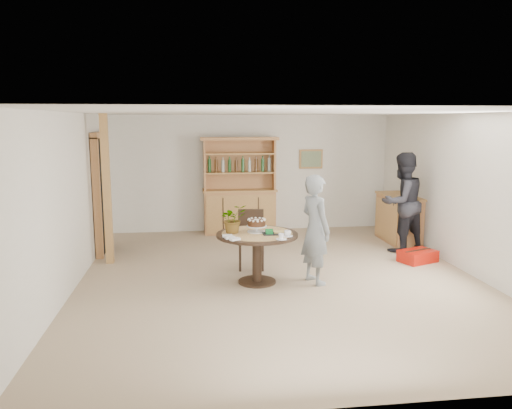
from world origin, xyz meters
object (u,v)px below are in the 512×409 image
at_px(dining_table, 257,243).
at_px(red_suitcase, 418,256).
at_px(teen_boy, 315,229).
at_px(adult_person, 402,202).
at_px(hutch, 240,201).
at_px(sideboard, 399,218).
at_px(dining_chair, 251,235).

distance_m(dining_table, red_suitcase, 3.00).
distance_m(teen_boy, adult_person, 2.57).
bearing_deg(hutch, dining_table, -91.08).
bearing_deg(sideboard, adult_person, -109.88).
relative_size(teen_boy, adult_person, 0.89).
height_order(hutch, red_suitcase, hutch).
bearing_deg(teen_boy, sideboard, -65.55).
bearing_deg(dining_chair, sideboard, 28.74).
distance_m(sideboard, dining_table, 3.78).
relative_size(sideboard, teen_boy, 0.78).
bearing_deg(teen_boy, dining_table, 62.81).
bearing_deg(dining_table, sideboard, 34.70).
xyz_separation_m(dining_table, red_suitcase, (2.86, 0.74, -0.50)).
distance_m(dining_chair, red_suitcase, 2.89).
height_order(sideboard, dining_table, sideboard).
distance_m(hutch, sideboard, 3.29).
height_order(dining_chair, teen_boy, teen_boy).
relative_size(dining_table, red_suitcase, 1.70).
bearing_deg(dining_table, adult_person, 27.41).
xyz_separation_m(dining_chair, red_suitcase, (2.86, -0.09, -0.43)).
xyz_separation_m(teen_boy, red_suitcase, (2.01, 0.84, -0.71)).
distance_m(hutch, teen_boy, 3.58).
relative_size(teen_boy, red_suitcase, 2.29).
height_order(sideboard, adult_person, adult_person).
height_order(dining_table, teen_boy, teen_boy).
distance_m(sideboard, teen_boy, 3.20).
xyz_separation_m(sideboard, adult_person, (-0.24, -0.66, 0.44)).
bearing_deg(hutch, dining_chair, -91.26).
distance_m(dining_table, dining_chair, 0.83).
bearing_deg(dining_chair, adult_person, 18.59).
height_order(sideboard, teen_boy, teen_boy).
bearing_deg(sideboard, dining_chair, -156.91).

